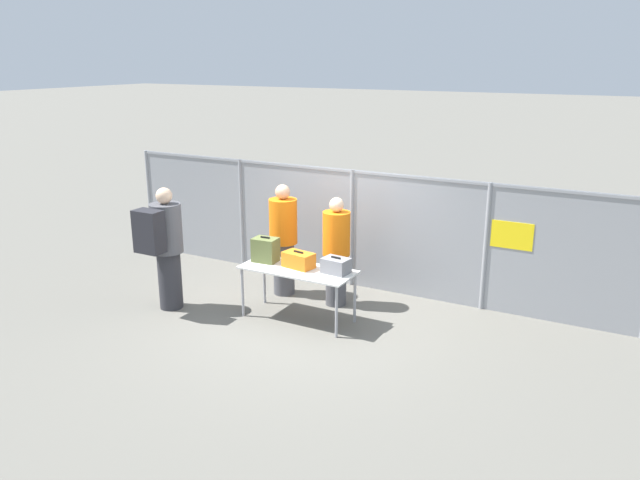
# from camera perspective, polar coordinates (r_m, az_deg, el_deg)

# --- Properties ---
(ground_plane) EXTENTS (120.00, 120.00, 0.00)m
(ground_plane) POSITION_cam_1_polar(r_m,az_deg,el_deg) (9.13, -1.78, -7.32)
(ground_plane) COLOR #605E56
(fence_section) EXTENTS (8.84, 0.07, 1.95)m
(fence_section) POSITION_cam_1_polar(r_m,az_deg,el_deg) (10.19, 3.02, 1.32)
(fence_section) COLOR gray
(fence_section) RESTS_ON ground_plane
(inspection_table) EXTENTS (1.66, 0.70, 0.77)m
(inspection_table) POSITION_cam_1_polar(r_m,az_deg,el_deg) (8.91, -2.05, -3.05)
(inspection_table) COLOR silver
(inspection_table) RESTS_ON ground_plane
(suitcase_olive) EXTENTS (0.37, 0.28, 0.38)m
(suitcase_olive) POSITION_cam_1_polar(r_m,az_deg,el_deg) (9.18, -5.01, -0.90)
(suitcase_olive) COLOR #566033
(suitcase_olive) RESTS_ON inspection_table
(suitcase_orange) EXTENTS (0.48, 0.33, 0.24)m
(suitcase_orange) POSITION_cam_1_polar(r_m,az_deg,el_deg) (8.91, -1.98, -1.84)
(suitcase_orange) COLOR orange
(suitcase_orange) RESTS_ON inspection_table
(suitcase_grey) EXTENTS (0.39, 0.30, 0.24)m
(suitcase_grey) POSITION_cam_1_polar(r_m,az_deg,el_deg) (8.69, 1.46, -2.35)
(suitcase_grey) COLOR slate
(suitcase_grey) RESTS_ON inspection_table
(traveler_hooded) EXTENTS (0.46, 0.71, 1.86)m
(traveler_hooded) POSITION_cam_1_polar(r_m,az_deg,el_deg) (9.46, -14.05, -0.38)
(traveler_hooded) COLOR #2D2D33
(traveler_hooded) RESTS_ON ground_plane
(security_worker_near) EXTENTS (0.42, 0.42, 1.68)m
(security_worker_near) POSITION_cam_1_polar(r_m,az_deg,el_deg) (9.40, 1.50, -0.95)
(security_worker_near) COLOR #4C4C51
(security_worker_near) RESTS_ON ground_plane
(security_worker_far) EXTENTS (0.44, 0.44, 1.78)m
(security_worker_far) POSITION_cam_1_polar(r_m,az_deg,el_deg) (9.84, -3.36, 0.15)
(security_worker_far) COLOR #4C4C51
(security_worker_far) RESTS_ON ground_plane
(utility_trailer) EXTENTS (4.06, 2.23, 0.63)m
(utility_trailer) POSITION_cam_1_polar(r_m,az_deg,el_deg) (11.74, 19.30, -0.86)
(utility_trailer) COLOR white
(utility_trailer) RESTS_ON ground_plane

